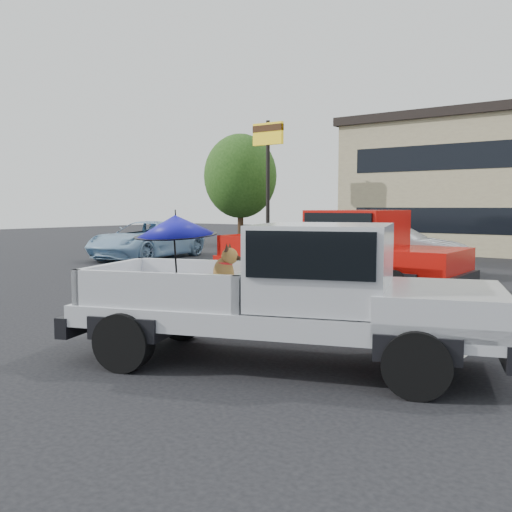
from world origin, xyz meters
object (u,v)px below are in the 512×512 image
(motel_sign, at_px, (268,150))
(red_pickup, at_px, (350,249))
(silver_sedan, at_px, (387,249))
(tree_left, at_px, (240,176))
(silver_pickup, at_px, (305,287))
(blue_suv, at_px, (147,240))

(motel_sign, distance_m, red_pickup, 13.69)
(motel_sign, xyz_separation_m, silver_sedan, (8.11, -4.96, -3.85))
(motel_sign, distance_m, tree_left, 5.08)
(red_pickup, height_order, silver_sedan, red_pickup)
(motel_sign, distance_m, silver_pickup, 19.31)
(tree_left, xyz_separation_m, red_pickup, (13.21, -12.49, -2.63))
(tree_left, bearing_deg, red_pickup, -43.40)
(tree_left, height_order, silver_pickup, tree_left)
(motel_sign, relative_size, silver_sedan, 1.23)
(silver_pickup, xyz_separation_m, silver_sedan, (-3.37, 10.14, -0.25))
(motel_sign, height_order, silver_pickup, motel_sign)
(motel_sign, xyz_separation_m, blue_suv, (-1.93, -5.70, -3.90))
(red_pickup, bearing_deg, blue_suv, 160.04)
(silver_sedan, bearing_deg, silver_pickup, -169.36)
(motel_sign, distance_m, blue_suv, 7.17)
(red_pickup, xyz_separation_m, silver_sedan, (-1.10, 4.53, -0.30))
(silver_pickup, bearing_deg, motel_sign, 107.06)
(tree_left, xyz_separation_m, silver_sedan, (12.11, -7.96, -2.93))
(silver_pickup, distance_m, red_pickup, 6.05)
(motel_sign, relative_size, silver_pickup, 1.00)
(tree_left, distance_m, red_pickup, 18.37)
(tree_left, bearing_deg, motel_sign, -36.87)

